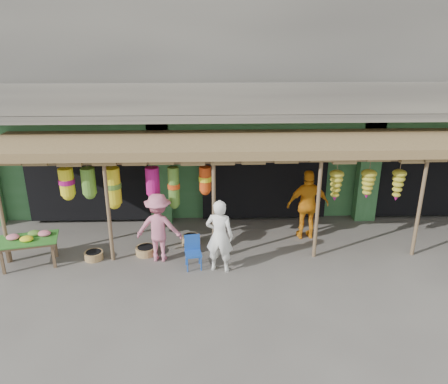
{
  "coord_description": "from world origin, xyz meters",
  "views": [
    {
      "loc": [
        -1.6,
        -9.82,
        5.34
      ],
      "look_at": [
        -1.21,
        1.0,
        1.3
      ],
      "focal_mm": 35.0,
      "sensor_mm": 36.0,
      "label": 1
    }
  ],
  "objects_px": {
    "person_front": "(220,236)",
    "person_shopper": "(159,228)",
    "blue_chair": "(193,250)",
    "flower_table": "(28,240)",
    "person_vendor": "(308,205)"
  },
  "relations": [
    {
      "from": "flower_table",
      "to": "person_front",
      "type": "xyz_separation_m",
      "value": [
        4.53,
        -0.42,
        0.23
      ]
    },
    {
      "from": "blue_chair",
      "to": "flower_table",
      "type": "bearing_deg",
      "value": 167.85
    },
    {
      "from": "flower_table",
      "to": "person_front",
      "type": "relative_size",
      "value": 0.84
    },
    {
      "from": "flower_table",
      "to": "person_vendor",
      "type": "height_order",
      "value": "person_vendor"
    },
    {
      "from": "person_shopper",
      "to": "flower_table",
      "type": "bearing_deg",
      "value": 8.51
    },
    {
      "from": "person_front",
      "to": "person_shopper",
      "type": "xyz_separation_m",
      "value": [
        -1.45,
        0.56,
        -0.02
      ]
    },
    {
      "from": "blue_chair",
      "to": "person_shopper",
      "type": "distance_m",
      "value": 1.0
    },
    {
      "from": "blue_chair",
      "to": "person_front",
      "type": "xyz_separation_m",
      "value": [
        0.63,
        -0.19,
        0.44
      ]
    },
    {
      "from": "blue_chair",
      "to": "person_vendor",
      "type": "relative_size",
      "value": 0.41
    },
    {
      "from": "person_front",
      "to": "person_vendor",
      "type": "height_order",
      "value": "person_vendor"
    },
    {
      "from": "flower_table",
      "to": "person_shopper",
      "type": "height_order",
      "value": "person_shopper"
    },
    {
      "from": "flower_table",
      "to": "person_vendor",
      "type": "bearing_deg",
      "value": -3.18
    },
    {
      "from": "blue_chair",
      "to": "person_front",
      "type": "bearing_deg",
      "value": -25.33
    },
    {
      "from": "person_vendor",
      "to": "blue_chair",
      "type": "bearing_deg",
      "value": 22.99
    },
    {
      "from": "blue_chair",
      "to": "person_shopper",
      "type": "relative_size",
      "value": 0.46
    }
  ]
}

